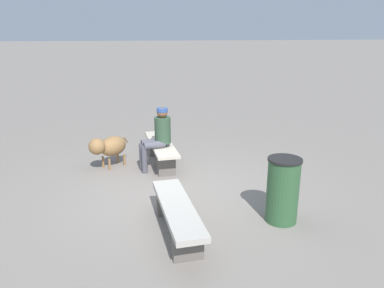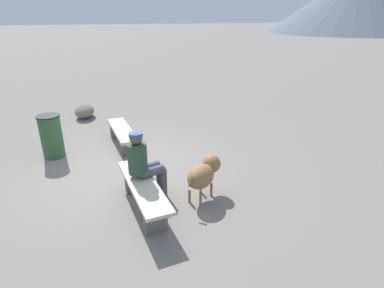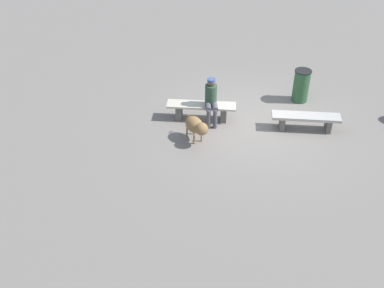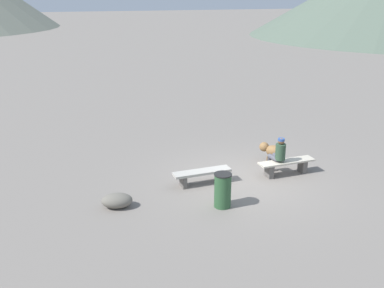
{
  "view_description": "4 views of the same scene",
  "coord_description": "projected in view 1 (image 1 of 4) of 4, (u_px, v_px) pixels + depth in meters",
  "views": [
    {
      "loc": [
        -5.66,
        0.68,
        2.62
      ],
      "look_at": [
        1.1,
        -0.55,
        0.5
      ],
      "focal_mm": 34.33,
      "sensor_mm": 36.0,
      "label": 1
    },
    {
      "loc": [
        5.63,
        -0.66,
        2.9
      ],
      "look_at": [
        1.12,
        0.96,
        0.88
      ],
      "focal_mm": 28.87,
      "sensor_mm": 36.0,
      "label": 2
    },
    {
      "loc": [
        -0.05,
        10.61,
        6.76
      ],
      "look_at": [
        1.36,
        1.98,
        0.54
      ],
      "focal_mm": 43.59,
      "sensor_mm": 36.0,
      "label": 3
    },
    {
      "loc": [
        -4.94,
        -11.34,
        5.53
      ],
      "look_at": [
        -1.29,
        1.28,
        0.86
      ],
      "focal_mm": 41.14,
      "sensor_mm": 36.0,
      "label": 4
    }
  ],
  "objects": [
    {
      "name": "trash_bin",
      "position": [
        283.0,
        190.0,
        5.17
      ],
      "size": [
        0.48,
        0.48,
        0.95
      ],
      "color": "#2D5633",
      "rests_on": "ground"
    },
    {
      "name": "dog",
      "position": [
        109.0,
        146.0,
        7.21
      ],
      "size": [
        0.72,
        0.79,
        0.67
      ],
      "rotation": [
        0.0,
        0.0,
        2.24
      ],
      "color": "olive",
      "rests_on": "ground"
    },
    {
      "name": "bench_right",
      "position": [
        161.0,
        149.0,
        7.45
      ],
      "size": [
        1.86,
        0.54,
        0.46
      ],
      "rotation": [
        0.0,
        0.0,
        0.07
      ],
      "color": "#605B56",
      "rests_on": "ground"
    },
    {
      "name": "ground",
      "position": [
        172.0,
        194.0,
        6.22
      ],
      "size": [
        210.0,
        210.0,
        0.06
      ],
      "primitive_type": "cube",
      "color": "gray"
    },
    {
      "name": "bench_left",
      "position": [
        177.0,
        213.0,
        4.86
      ],
      "size": [
        1.77,
        0.52,
        0.43
      ],
      "rotation": [
        0.0,
        0.0,
        0.07
      ],
      "color": "#605B56",
      "rests_on": "ground"
    },
    {
      "name": "seated_person",
      "position": [
        158.0,
        135.0,
        7.07
      ],
      "size": [
        0.4,
        0.63,
        1.23
      ],
      "rotation": [
        0.0,
        0.0,
        0.21
      ],
      "color": "#2D4733",
      "rests_on": "ground"
    }
  ]
}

